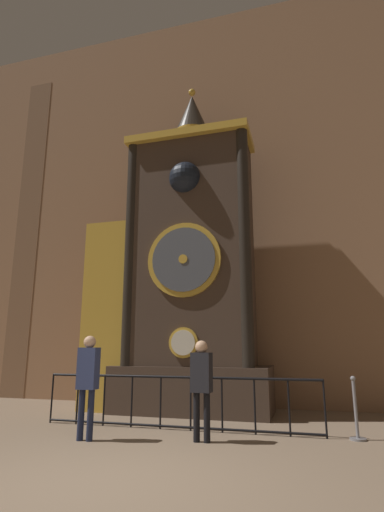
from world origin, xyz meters
TOP-DOWN VIEW (x-y plane):
  - ground_plane at (0.00, 0.00)m, footprint 28.00×28.00m
  - cathedral_back_wall at (-0.09, 6.58)m, footprint 24.00×0.32m
  - clock_tower at (-0.73, 5.13)m, footprint 4.74×1.85m
  - railing_fence at (-0.14, 3.16)m, footprint 5.57×0.05m
  - visitor_near at (-1.33, 1.87)m, footprint 0.35×0.23m
  - visitor_far at (0.61, 2.31)m, footprint 0.36×0.25m
  - stanchion_post at (3.13, 3.20)m, footprint 0.28×0.28m

SIDE VIEW (x-z plane):
  - ground_plane at x=0.00m, z-range 0.00..0.00m
  - stanchion_post at x=3.13m, z-range -0.18..0.87m
  - railing_fence at x=-0.14m, z-range 0.06..1.05m
  - visitor_far at x=0.61m, z-range 0.17..1.83m
  - visitor_near at x=-1.33m, z-range 0.18..1.93m
  - clock_tower at x=-0.73m, z-range -0.90..7.93m
  - cathedral_back_wall at x=-0.09m, z-range -0.01..12.36m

